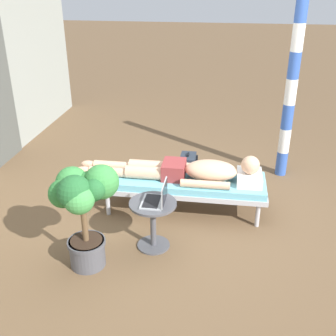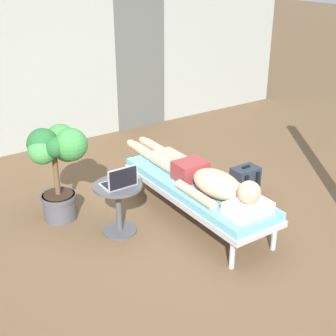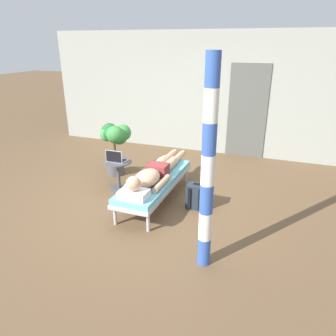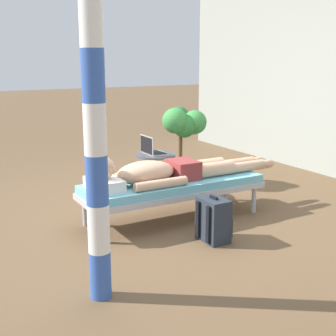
{
  "view_description": "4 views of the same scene",
  "coord_description": "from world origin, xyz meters",
  "views": [
    {
      "loc": [
        -4.07,
        -0.37,
        2.62
      ],
      "look_at": [
        -0.02,
        0.23,
        0.65
      ],
      "focal_mm": 44.27,
      "sensor_mm": 36.0,
      "label": 1
    },
    {
      "loc": [
        -2.42,
        -3.33,
        2.56
      ],
      "look_at": [
        0.05,
        0.35,
        0.53
      ],
      "focal_mm": 50.46,
      "sensor_mm": 36.0,
      "label": 2
    },
    {
      "loc": [
        2.09,
        -4.25,
        2.45
      ],
      "look_at": [
        0.48,
        0.03,
        0.64
      ],
      "focal_mm": 34.23,
      "sensor_mm": 36.0,
      "label": 3
    },
    {
      "loc": [
        4.19,
        -2.23,
        1.64
      ],
      "look_at": [
        0.17,
        0.06,
        0.53
      ],
      "focal_mm": 49.65,
      "sensor_mm": 36.0,
      "label": 4
    }
  ],
  "objects": [
    {
      "name": "house_wall_back",
      "position": [
        0.23,
        2.99,
        1.35
      ],
      "size": [
        7.6,
        0.2,
        2.7
      ],
      "primitive_type": "cube",
      "color": "#999E93",
      "rests_on": "ground"
    },
    {
      "name": "backpack",
      "position": [
        0.92,
        0.11,
        0.2
      ],
      "size": [
        0.3,
        0.26,
        0.42
      ],
      "color": "#262D38",
      "rests_on": "ground"
    },
    {
      "name": "house_door_panel",
      "position": [
        1.26,
        2.88,
        1.02
      ],
      "size": [
        0.84,
        0.03,
        2.04
      ],
      "primitive_type": "cube",
      "color": "#545651",
      "rests_on": "ground"
    },
    {
      "name": "porch_post",
      "position": [
        1.38,
        -1.17,
        1.19
      ],
      "size": [
        0.15,
        0.15,
        2.38
      ],
      "color": "#3359B2",
      "rests_on": "ground"
    },
    {
      "name": "side_table",
      "position": [
        -0.56,
        0.31,
        0.36
      ],
      "size": [
        0.48,
        0.48,
        0.52
      ],
      "color": "#4C4C51",
      "rests_on": "ground"
    },
    {
      "name": "potted_plant",
      "position": [
        -0.92,
        0.89,
        0.7
      ],
      "size": [
        0.55,
        0.63,
        1.02
      ],
      "color": "#4C4C51",
      "rests_on": "ground"
    },
    {
      "name": "laptop",
      "position": [
        -0.56,
        0.25,
        0.58
      ],
      "size": [
        0.31,
        0.24,
        0.23
      ],
      "color": "#A5A8AD",
      "rests_on": "side_table"
    },
    {
      "name": "ground_plane",
      "position": [
        0.0,
        0.0,
        0.0
      ],
      "size": [
        40.0,
        40.0,
        0.0
      ],
      "primitive_type": "plane",
      "color": "brown"
    },
    {
      "name": "person_reclining",
      "position": [
        0.23,
        0.01,
        0.52
      ],
      "size": [
        0.53,
        2.17,
        0.32
      ],
      "color": "white",
      "rests_on": "lounge_chair"
    },
    {
      "name": "lounge_chair",
      "position": [
        0.23,
        0.08,
        0.35
      ],
      "size": [
        0.61,
        1.93,
        0.42
      ],
      "color": "#B7B7BC",
      "rests_on": "ground"
    }
  ]
}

